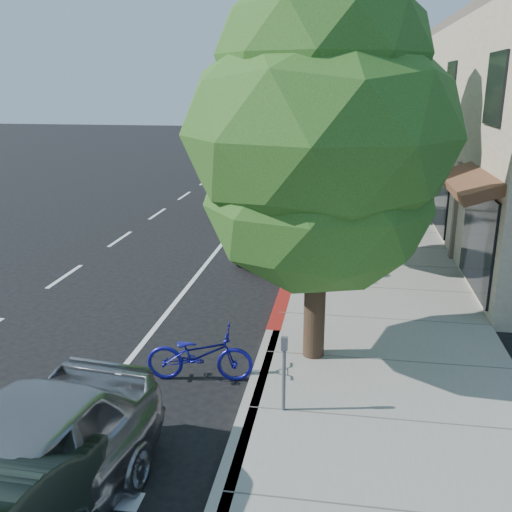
% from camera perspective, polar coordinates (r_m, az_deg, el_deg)
% --- Properties ---
extents(ground, '(120.00, 120.00, 0.00)m').
position_cam_1_polar(ground, '(13.04, 2.28, -6.23)').
color(ground, black).
rests_on(ground, ground).
extents(sidewalk, '(4.60, 56.00, 0.15)m').
position_cam_1_polar(sidewalk, '(20.57, 11.33, 2.34)').
color(sidewalk, gray).
rests_on(sidewalk, ground).
extents(curb, '(0.30, 56.00, 0.15)m').
position_cam_1_polar(curb, '(20.59, 4.93, 2.63)').
color(curb, '#9E998E').
rests_on(curb, ground).
extents(curb_red_segment, '(0.32, 4.00, 0.15)m').
position_cam_1_polar(curb_red_segment, '(13.93, 2.77, -4.36)').
color(curb_red_segment, maroon).
rests_on(curb_red_segment, ground).
extents(street_tree_0, '(4.77, 4.77, 6.99)m').
position_cam_1_polar(street_tree_0, '(9.97, 6.42, 11.52)').
color(street_tree_0, black).
rests_on(street_tree_0, ground).
extents(street_tree_1, '(4.45, 4.45, 7.79)m').
position_cam_1_polar(street_tree_1, '(15.93, 7.62, 15.87)').
color(street_tree_1, black).
rests_on(street_tree_1, ground).
extents(street_tree_2, '(3.92, 3.92, 6.64)m').
position_cam_1_polar(street_tree_2, '(21.95, 8.02, 14.13)').
color(street_tree_2, black).
rests_on(street_tree_2, ground).
extents(street_tree_3, '(5.42, 5.42, 7.91)m').
position_cam_1_polar(street_tree_3, '(27.92, 8.37, 15.95)').
color(street_tree_3, black).
rests_on(street_tree_3, ground).
extents(street_tree_4, '(4.16, 4.16, 7.02)m').
position_cam_1_polar(street_tree_4, '(33.93, 8.52, 15.41)').
color(street_tree_4, black).
rests_on(street_tree_4, ground).
extents(street_tree_5, '(4.98, 4.98, 7.72)m').
position_cam_1_polar(street_tree_5, '(39.92, 8.67, 16.09)').
color(street_tree_5, black).
rests_on(street_tree_5, ground).
extents(cyclist, '(0.46, 0.67, 1.79)m').
position_cam_1_polar(cyclist, '(15.12, 4.38, 0.61)').
color(cyclist, white).
rests_on(cyclist, ground).
extents(bicycle, '(1.96, 0.87, 1.00)m').
position_cam_1_polar(bicycle, '(10.33, -5.65, -9.75)').
color(bicycle, navy).
rests_on(bicycle, ground).
extents(silver_suv, '(3.09, 6.02, 1.63)m').
position_cam_1_polar(silver_suv, '(18.04, 2.81, 3.05)').
color(silver_suv, silver).
rests_on(silver_suv, ground).
extents(dark_sedan, '(2.06, 4.95, 1.59)m').
position_cam_1_polar(dark_sedan, '(23.56, 0.27, 6.30)').
color(dark_sedan, black).
rests_on(dark_sedan, ground).
extents(white_pickup, '(2.16, 5.15, 1.48)m').
position_cam_1_polar(white_pickup, '(32.71, 3.26, 9.15)').
color(white_pickup, silver).
rests_on(white_pickup, ground).
extents(dark_suv_far, '(2.11, 4.63, 1.54)m').
position_cam_1_polar(dark_suv_far, '(36.88, 4.32, 10.04)').
color(dark_suv_far, black).
rests_on(dark_suv_far, ground).
extents(near_car_a, '(2.55, 5.20, 1.71)m').
position_cam_1_polar(near_car_a, '(7.26, -24.22, -20.71)').
color(near_car_a, '#A1A1A5').
rests_on(near_car_a, ground).
extents(pedestrian, '(1.14, 1.00, 1.97)m').
position_cam_1_polar(pedestrian, '(24.17, 9.00, 7.18)').
color(pedestrian, black).
rests_on(pedestrian, sidewalk).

